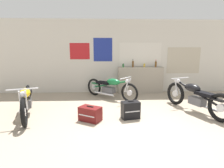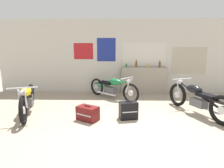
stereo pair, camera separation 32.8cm
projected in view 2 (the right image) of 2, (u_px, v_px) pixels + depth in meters
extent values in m
plane|color=gray|center=(134.00, 133.00, 3.53)|extent=(24.00, 24.00, 0.00)
cube|color=beige|center=(126.00, 57.00, 6.76)|extent=(10.00, 0.06, 2.80)
cube|color=silver|center=(144.00, 55.00, 6.69)|extent=(1.56, 0.01, 0.85)
cube|color=beige|center=(144.00, 55.00, 6.69)|extent=(1.62, 0.01, 0.91)
cube|color=#B2A893|center=(189.00, 61.00, 6.69)|extent=(1.31, 0.01, 1.01)
cube|color=navy|center=(106.00, 50.00, 6.70)|extent=(0.71, 0.01, 0.88)
cube|color=#B21E23|center=(83.00, 51.00, 6.73)|extent=(0.75, 0.01, 0.61)
cube|color=gray|center=(144.00, 80.00, 6.73)|extent=(1.73, 0.28, 1.01)
cylinder|color=#23662D|center=(126.00, 66.00, 6.61)|extent=(0.06, 0.06, 0.12)
cone|color=#23662D|center=(126.00, 64.00, 6.59)|extent=(0.05, 0.05, 0.03)
cylinder|color=silver|center=(126.00, 63.00, 6.59)|extent=(0.02, 0.02, 0.01)
cylinder|color=#5B3814|center=(136.00, 64.00, 6.62)|extent=(0.07, 0.07, 0.22)
cone|color=#5B3814|center=(136.00, 61.00, 6.59)|extent=(0.06, 0.06, 0.06)
cylinder|color=black|center=(136.00, 60.00, 6.58)|extent=(0.03, 0.03, 0.02)
cylinder|color=gold|center=(148.00, 66.00, 6.63)|extent=(0.06, 0.06, 0.12)
cone|color=gold|center=(148.00, 64.00, 6.62)|extent=(0.06, 0.06, 0.03)
cylinder|color=silver|center=(148.00, 63.00, 6.61)|extent=(0.03, 0.03, 0.01)
cylinder|color=#5B3814|center=(160.00, 65.00, 6.57)|extent=(0.07, 0.07, 0.20)
cone|color=#5B3814|center=(160.00, 61.00, 6.55)|extent=(0.06, 0.06, 0.06)
cylinder|color=red|center=(160.00, 60.00, 6.54)|extent=(0.03, 0.03, 0.02)
torus|color=black|center=(177.00, 95.00, 5.22)|extent=(0.33, 0.67, 0.68)
cylinder|color=silver|center=(177.00, 95.00, 5.22)|extent=(0.13, 0.20, 0.19)
torus|color=black|center=(222.00, 110.00, 3.85)|extent=(0.33, 0.67, 0.68)
cylinder|color=silver|center=(222.00, 110.00, 3.85)|extent=(0.13, 0.20, 0.19)
cube|color=#4C4C51|center=(199.00, 103.00, 4.47)|extent=(0.35, 0.46, 0.21)
cylinder|color=black|center=(199.00, 95.00, 4.43)|extent=(0.52, 1.27, 0.43)
ellipsoid|color=black|center=(194.00, 89.00, 4.59)|extent=(0.40, 0.55, 0.22)
cube|color=black|center=(207.00, 96.00, 4.22)|extent=(0.40, 0.55, 0.08)
cube|color=black|center=(219.00, 102.00, 3.90)|extent=(0.23, 0.32, 0.04)
cylinder|color=silver|center=(178.00, 87.00, 5.08)|extent=(0.10, 0.18, 0.49)
cylinder|color=silver|center=(181.00, 87.00, 5.12)|extent=(0.10, 0.18, 0.49)
cylinder|color=silver|center=(182.00, 79.00, 4.99)|extent=(0.61, 0.25, 0.03)
sphere|color=silver|center=(180.00, 82.00, 5.06)|extent=(0.13, 0.13, 0.13)
cylinder|color=silver|center=(206.00, 108.00, 4.44)|extent=(0.34, 0.78, 0.06)
torus|color=black|center=(23.00, 110.00, 3.90)|extent=(0.30, 0.65, 0.65)
cylinder|color=silver|center=(23.00, 110.00, 3.90)|extent=(0.12, 0.19, 0.18)
torus|color=black|center=(31.00, 95.00, 5.26)|extent=(0.30, 0.65, 0.65)
cylinder|color=silver|center=(31.00, 95.00, 5.26)|extent=(0.12, 0.19, 0.18)
cube|color=#4C4C51|center=(28.00, 101.00, 4.65)|extent=(0.34, 0.46, 0.20)
cylinder|color=yellow|center=(28.00, 94.00, 4.61)|extent=(0.50, 1.27, 0.41)
ellipsoid|color=yellow|center=(26.00, 91.00, 4.41)|extent=(0.39, 0.55, 0.22)
cube|color=black|center=(29.00, 91.00, 4.81)|extent=(0.39, 0.55, 0.08)
cube|color=yellow|center=(30.00, 90.00, 5.15)|extent=(0.23, 0.32, 0.04)
cylinder|color=silver|center=(26.00, 99.00, 3.94)|extent=(0.09, 0.18, 0.47)
cylinder|color=silver|center=(20.00, 99.00, 3.90)|extent=(0.09, 0.18, 0.47)
cylinder|color=silver|center=(22.00, 88.00, 3.94)|extent=(0.61, 0.24, 0.03)
sphere|color=silver|center=(22.00, 93.00, 3.91)|extent=(0.13, 0.13, 0.13)
cylinder|color=silver|center=(24.00, 105.00, 4.73)|extent=(0.33, 0.78, 0.06)
torus|color=black|center=(131.00, 93.00, 5.52)|extent=(0.53, 0.45, 0.62)
cylinder|color=silver|center=(131.00, 93.00, 5.52)|extent=(0.17, 0.15, 0.18)
torus|color=black|center=(97.00, 87.00, 6.50)|extent=(0.53, 0.45, 0.62)
cylinder|color=silver|center=(97.00, 87.00, 6.50)|extent=(0.17, 0.15, 0.18)
cube|color=#4C4C51|center=(111.00, 90.00, 6.06)|extent=(0.47, 0.44, 0.19)
cylinder|color=#196B38|center=(111.00, 84.00, 6.03)|extent=(1.11, 0.92, 0.41)
ellipsoid|color=#196B38|center=(115.00, 82.00, 5.88)|extent=(0.55, 0.51, 0.22)
cube|color=black|center=(106.00, 83.00, 6.17)|extent=(0.55, 0.51, 0.08)
cube|color=#196B38|center=(99.00, 83.00, 6.41)|extent=(0.33, 0.30, 0.04)
cylinder|color=silver|center=(130.00, 85.00, 5.57)|extent=(0.16, 0.14, 0.46)
cylinder|color=silver|center=(128.00, 86.00, 5.48)|extent=(0.16, 0.14, 0.46)
cylinder|color=silver|center=(127.00, 78.00, 5.53)|extent=(0.43, 0.52, 0.03)
sphere|color=silver|center=(128.00, 81.00, 5.51)|extent=(0.13, 0.13, 0.13)
cylinder|color=silver|center=(106.00, 94.00, 6.05)|extent=(0.69, 0.58, 0.06)
cube|color=black|center=(128.00, 110.00, 4.24)|extent=(0.47, 0.34, 0.42)
cube|color=silver|center=(130.00, 112.00, 4.11)|extent=(0.35, 0.09, 0.02)
cube|color=black|center=(128.00, 101.00, 4.19)|extent=(0.15, 0.06, 0.02)
cube|color=maroon|center=(88.00, 113.00, 4.16)|extent=(0.59, 0.51, 0.33)
cube|color=silver|center=(84.00, 115.00, 4.03)|extent=(0.37, 0.22, 0.02)
cube|color=black|center=(88.00, 106.00, 4.13)|extent=(0.16, 0.11, 0.02)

